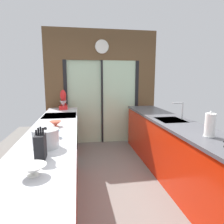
% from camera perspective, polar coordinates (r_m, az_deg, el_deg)
% --- Properties ---
extents(ground_plane, '(5.04, 7.60, 0.02)m').
position_cam_1_polar(ground_plane, '(3.43, 1.06, -17.97)').
color(ground_plane, slate).
extents(back_wall_unit, '(2.64, 0.12, 2.70)m').
position_cam_1_polar(back_wall_unit, '(4.82, -2.92, 9.01)').
color(back_wall_unit, brown).
rests_on(back_wall_unit, ground_plane).
extents(left_counter_run, '(0.62, 3.80, 0.92)m').
position_cam_1_polar(left_counter_run, '(2.77, -16.39, -14.47)').
color(left_counter_run, red).
rests_on(left_counter_run, ground_plane).
extents(right_counter_run, '(0.62, 3.80, 0.92)m').
position_cam_1_polar(right_counter_run, '(3.26, 18.32, -10.86)').
color(right_counter_run, red).
rests_on(right_counter_run, ground_plane).
extents(sink_faucet, '(0.19, 0.02, 0.28)m').
position_cam_1_polar(sink_faucet, '(3.39, 19.16, 1.09)').
color(sink_faucet, '#B7BABC').
rests_on(sink_faucet, right_counter_run).
extents(oven_range, '(0.60, 0.60, 0.92)m').
position_cam_1_polar(oven_range, '(3.82, -14.45, -7.78)').
color(oven_range, '#B7BABC').
rests_on(oven_range, ground_plane).
extents(mixing_bowl_near, '(0.18, 0.18, 0.08)m').
position_cam_1_polar(mixing_bowl_near, '(1.51, -21.72, -15.20)').
color(mixing_bowl_near, silver).
rests_on(mixing_bowl_near, left_counter_run).
extents(mixing_bowl_mid, '(0.21, 0.21, 0.07)m').
position_cam_1_polar(mixing_bowl_mid, '(2.35, -17.24, -6.10)').
color(mixing_bowl_mid, teal).
rests_on(mixing_bowl_mid, left_counter_run).
extents(mixing_bowl_far, '(0.16, 0.16, 0.08)m').
position_cam_1_polar(mixing_bowl_far, '(2.85, -15.89, -3.24)').
color(mixing_bowl_far, '#BC4C38').
rests_on(mixing_bowl_far, left_counter_run).
extents(knife_block, '(0.08, 0.14, 0.27)m').
position_cam_1_polar(knife_block, '(1.76, -19.87, -9.29)').
color(knife_block, black).
rests_on(knife_block, left_counter_run).
extents(stand_mixer, '(0.17, 0.27, 0.42)m').
position_cam_1_polar(stand_mixer, '(4.42, -13.79, 2.89)').
color(stand_mixer, red).
rests_on(stand_mixer, left_counter_run).
extents(stock_pot, '(0.25, 0.25, 0.21)m').
position_cam_1_polar(stock_pot, '(2.02, -18.49, -7.21)').
color(stock_pot, '#B7BABC').
rests_on(stock_pot, left_counter_run).
extents(paper_towel_roll, '(0.13, 0.13, 0.30)m').
position_cam_1_polar(paper_towel_roll, '(2.51, 26.31, -3.46)').
color(paper_towel_roll, '#B7BABC').
rests_on(paper_towel_roll, right_counter_run).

